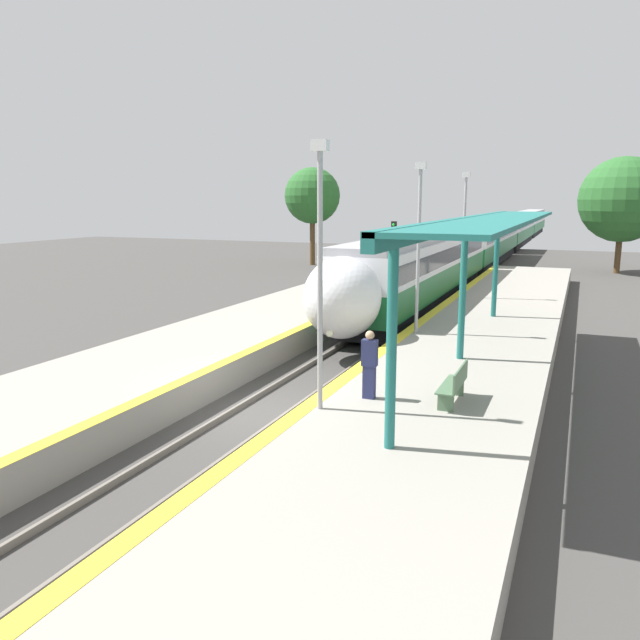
% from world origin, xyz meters
% --- Properties ---
extents(ground_plane, '(120.00, 120.00, 0.00)m').
position_xyz_m(ground_plane, '(0.00, 0.00, 0.00)').
color(ground_plane, '#423F3D').
extents(rail_left, '(0.08, 90.00, 0.15)m').
position_xyz_m(rail_left, '(-0.72, 0.00, 0.07)').
color(rail_left, slate).
rests_on(rail_left, ground_plane).
extents(rail_right, '(0.08, 90.00, 0.15)m').
position_xyz_m(rail_right, '(0.72, 0.00, 0.07)').
color(rail_right, slate).
rests_on(rail_right, ground_plane).
extents(train, '(2.79, 92.73, 3.83)m').
position_xyz_m(train, '(0.00, 50.88, 2.19)').
color(train, black).
rests_on(train, ground_plane).
extents(platform_right, '(5.16, 64.00, 0.90)m').
position_xyz_m(platform_right, '(4.30, 0.00, 0.44)').
color(platform_right, gray).
rests_on(platform_right, ground_plane).
extents(platform_left, '(5.03, 64.00, 0.90)m').
position_xyz_m(platform_left, '(-4.24, 0.00, 0.44)').
color(platform_left, gray).
rests_on(platform_left, ground_plane).
extents(platform_bench, '(0.44, 1.66, 0.89)m').
position_xyz_m(platform_bench, '(5.00, 0.25, 1.36)').
color(platform_bench, '#4C6B4C').
rests_on(platform_bench, platform_right).
extents(person_waiting, '(0.36, 0.22, 1.65)m').
position_xyz_m(person_waiting, '(3.04, -0.16, 1.74)').
color(person_waiting, navy).
rests_on(person_waiting, platform_right).
extents(railway_signal, '(0.28, 0.28, 4.35)m').
position_xyz_m(railway_signal, '(-2.21, 19.87, 2.66)').
color(railway_signal, '#59595E').
rests_on(railway_signal, ground_plane).
extents(lamppost_near, '(0.36, 0.20, 5.91)m').
position_xyz_m(lamppost_near, '(2.25, -1.30, 4.24)').
color(lamppost_near, '#9E9EA3').
rests_on(lamppost_near, platform_right).
extents(lamppost_mid, '(0.36, 0.20, 5.91)m').
position_xyz_m(lamppost_mid, '(2.25, 7.51, 4.24)').
color(lamppost_mid, '#9E9EA3').
rests_on(lamppost_mid, platform_right).
extents(lamppost_far, '(0.36, 0.20, 5.91)m').
position_xyz_m(lamppost_far, '(2.25, 16.33, 4.24)').
color(lamppost_far, '#9E9EA3').
rests_on(lamppost_far, platform_right).
extents(station_canopy, '(2.02, 17.73, 4.19)m').
position_xyz_m(station_canopy, '(4.93, 4.49, 4.80)').
color(station_canopy, '#1E6B66').
rests_on(station_canopy, platform_right).
extents(background_tree_left, '(4.68, 4.68, 8.17)m').
position_xyz_m(background_tree_left, '(-13.79, 35.20, 5.80)').
color(background_tree_left, brown).
rests_on(background_tree_left, ground_plane).
extents(background_tree_right, '(6.33, 6.33, 8.68)m').
position_xyz_m(background_tree_right, '(10.01, 38.52, 5.50)').
color(background_tree_right, brown).
rests_on(background_tree_right, ground_plane).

